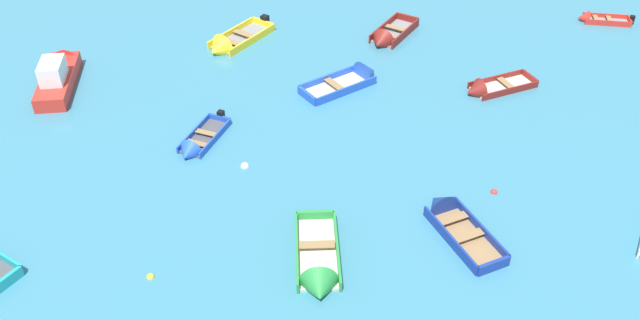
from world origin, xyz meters
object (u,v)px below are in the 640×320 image
(mooring_buoy_between_boats_left, at_px, (245,166))
(motor_launch_red_near_left, at_px, (59,74))
(rowboat_yellow_back_row_left, at_px, (228,45))
(mooring_buoy_central, at_px, (151,277))
(rowboat_maroon_outer_right, at_px, (485,89))
(rowboat_maroon_far_back, at_px, (386,38))
(rowboat_deep_blue_near_right, at_px, (449,217))
(mooring_buoy_between_boats_right, at_px, (494,192))
(rowboat_blue_distant_center, at_px, (356,78))
(rowboat_blue_midfield_left, at_px, (195,146))
(rowboat_red_far_right, at_px, (594,19))
(rowboat_green_cluster_inner, at_px, (318,274))

(mooring_buoy_between_boats_left, bearing_deg, motor_launch_red_near_left, 138.43)
(rowboat_yellow_back_row_left, relative_size, mooring_buoy_central, 15.43)
(rowboat_maroon_outer_right, distance_m, mooring_buoy_central, 19.39)
(rowboat_maroon_far_back, bearing_deg, rowboat_deep_blue_near_right, -92.26)
(mooring_buoy_between_boats_right, relative_size, mooring_buoy_central, 1.02)
(rowboat_blue_distant_center, height_order, mooring_buoy_between_boats_left, rowboat_blue_distant_center)
(rowboat_yellow_back_row_left, height_order, mooring_buoy_between_boats_left, rowboat_yellow_back_row_left)
(rowboat_maroon_far_back, xyz_separation_m, mooring_buoy_between_boats_left, (-8.57, -10.75, -0.23))
(rowboat_maroon_outer_right, bearing_deg, rowboat_blue_midfield_left, -168.10)
(mooring_buoy_between_boats_left, bearing_deg, mooring_buoy_central, -120.77)
(mooring_buoy_between_boats_left, bearing_deg, mooring_buoy_between_boats_right, -16.57)
(rowboat_red_far_right, distance_m, mooring_buoy_between_boats_right, 18.66)
(rowboat_maroon_outer_right, height_order, mooring_buoy_between_boats_left, rowboat_maroon_outer_right)
(rowboat_deep_blue_near_right, distance_m, mooring_buoy_between_boats_right, 2.80)
(rowboat_blue_midfield_left, distance_m, rowboat_red_far_right, 25.95)
(rowboat_maroon_far_back, relative_size, mooring_buoy_central, 14.07)
(rowboat_blue_distant_center, xyz_separation_m, mooring_buoy_between_boats_left, (-6.11, -6.59, -0.20))
(rowboat_green_cluster_inner, bearing_deg, mooring_buoy_between_boats_left, 109.31)
(rowboat_green_cluster_inner, bearing_deg, motor_launch_red_near_left, 127.72)
(rowboat_yellow_back_row_left, bearing_deg, rowboat_maroon_outer_right, -26.43)
(rowboat_maroon_outer_right, distance_m, rowboat_deep_blue_near_right, 10.25)
(rowboat_blue_midfield_left, xyz_separation_m, motor_launch_red_near_left, (-7.13, 6.69, 0.41))
(rowboat_blue_midfield_left, distance_m, rowboat_green_cluster_inner, 9.65)
(rowboat_maroon_outer_right, distance_m, rowboat_blue_distant_center, 6.65)
(rowboat_maroon_outer_right, height_order, mooring_buoy_between_boats_right, rowboat_maroon_outer_right)
(mooring_buoy_central, bearing_deg, mooring_buoy_between_boats_left, 59.23)
(rowboat_maroon_far_back, bearing_deg, rowboat_blue_distant_center, -120.60)
(motor_launch_red_near_left, xyz_separation_m, mooring_buoy_between_boats_right, (19.65, -11.34, -0.57))
(rowboat_yellow_back_row_left, xyz_separation_m, rowboat_blue_distant_center, (6.66, -4.54, -0.00))
(rowboat_deep_blue_near_right, relative_size, mooring_buoy_central, 15.25)
(rowboat_maroon_outer_right, relative_size, mooring_buoy_between_boats_left, 11.18)
(motor_launch_red_near_left, height_order, rowboat_green_cluster_inner, motor_launch_red_near_left)
(rowboat_red_far_right, bearing_deg, rowboat_maroon_outer_right, -142.57)
(rowboat_yellow_back_row_left, relative_size, rowboat_red_far_right, 1.36)
(mooring_buoy_central, bearing_deg, rowboat_maroon_far_back, 54.10)
(rowboat_yellow_back_row_left, bearing_deg, rowboat_blue_distant_center, -34.29)
(motor_launch_red_near_left, bearing_deg, rowboat_blue_distant_center, -6.19)
(rowboat_blue_distant_center, distance_m, mooring_buoy_central, 16.02)
(rowboat_maroon_far_back, bearing_deg, mooring_buoy_between_boats_right, -82.72)
(rowboat_blue_midfield_left, height_order, rowboat_maroon_outer_right, rowboat_maroon_outer_right)
(rowboat_maroon_outer_right, height_order, rowboat_maroon_far_back, rowboat_maroon_far_back)
(motor_launch_red_near_left, height_order, mooring_buoy_central, motor_launch_red_near_left)
(rowboat_blue_midfield_left, bearing_deg, rowboat_red_far_right, 23.03)
(motor_launch_red_near_left, distance_m, rowboat_blue_distant_center, 15.52)
(rowboat_green_cluster_inner, relative_size, rowboat_blue_distant_center, 0.97)
(rowboat_yellow_back_row_left, bearing_deg, rowboat_maroon_far_back, -2.35)
(mooring_buoy_between_boats_left, bearing_deg, rowboat_green_cluster_inner, -70.69)
(rowboat_yellow_back_row_left, relative_size, rowboat_green_cluster_inner, 1.00)
(mooring_buoy_between_boats_right, bearing_deg, mooring_buoy_between_boats_left, 163.43)
(motor_launch_red_near_left, xyz_separation_m, mooring_buoy_central, (5.67, -14.38, -0.57))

